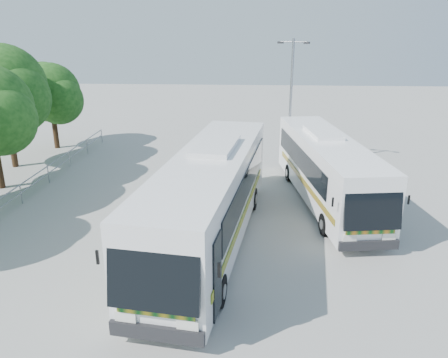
# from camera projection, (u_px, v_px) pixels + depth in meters

# --- Properties ---
(ground) EXTENTS (100.00, 100.00, 0.00)m
(ground) POSITION_uv_depth(u_px,v_px,m) (223.00, 237.00, 17.87)
(ground) COLOR gray
(ground) RESTS_ON ground
(kerb_divider) EXTENTS (0.40, 16.00, 0.15)m
(kerb_divider) POSITION_uv_depth(u_px,v_px,m) (175.00, 214.00, 19.87)
(kerb_divider) COLOR #B2B2AD
(kerb_divider) RESTS_ON ground
(railing) EXTENTS (0.06, 22.00, 1.00)m
(railing) POSITION_uv_depth(u_px,v_px,m) (30.00, 182.00, 21.98)
(railing) COLOR gray
(railing) RESTS_ON ground
(tree_far_d) EXTENTS (5.62, 5.30, 7.33)m
(tree_far_d) POSITION_uv_depth(u_px,v_px,m) (4.00, 88.00, 25.35)
(tree_far_d) COLOR #382314
(tree_far_d) RESTS_ON ground
(tree_far_e) EXTENTS (4.54, 4.28, 5.92)m
(tree_far_e) POSITION_uv_depth(u_px,v_px,m) (51.00, 93.00, 29.86)
(tree_far_e) COLOR #382314
(tree_far_e) RESTS_ON ground
(coach_main) EXTENTS (4.31, 13.16, 3.59)m
(coach_main) POSITION_uv_depth(u_px,v_px,m) (210.00, 196.00, 16.82)
(coach_main) COLOR silver
(coach_main) RESTS_ON ground
(coach_adjacent) EXTENTS (3.82, 11.56, 3.15)m
(coach_adjacent) POSITION_uv_depth(u_px,v_px,m) (326.00, 168.00, 20.96)
(coach_adjacent) COLOR white
(coach_adjacent) RESTS_ON ground
(lamppost) EXTENTS (1.79, 0.79, 7.55)m
(lamppost) POSITION_uv_depth(u_px,v_px,m) (291.00, 99.00, 25.54)
(lamppost) COLOR gray
(lamppost) RESTS_ON ground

